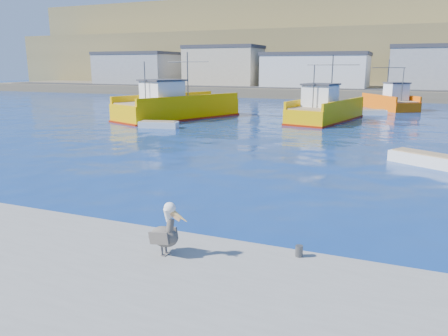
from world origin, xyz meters
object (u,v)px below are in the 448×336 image
Objects in this scene: skiff_mid at (425,160)px; trawler_yellow_a at (176,107)px; trawler_yellow_b at (325,110)px; pelican at (166,232)px; skiff_left at (159,125)px; skiff_extra at (370,113)px; boat_orange at (391,101)px.

trawler_yellow_a is at bearing 148.67° from skiff_mid.
trawler_yellow_b reaches higher than pelican.
skiff_extra is at bearing 47.58° from skiff_left.
skiff_left is 24.52m from skiff_extra.
boat_orange is 2.53× the size of skiff_left.
trawler_yellow_b reaches higher than skiff_mid.
trawler_yellow_a is at bearing -137.47° from boat_orange.
skiff_extra is 2.46× the size of pelican.
skiff_mid is at bearing -31.33° from trawler_yellow_a.
trawler_yellow_b is 19.75m from skiff_mid.
pelican is at bearing -62.05° from trawler_yellow_a.
boat_orange is at bearing 69.47° from trawler_yellow_b.
boat_orange is at bearing 54.29° from skiff_left.
trawler_yellow_b is 1.32× the size of boat_orange.
skiff_left and skiff_extra have the same top height.
skiff_left is at bearing 161.19° from skiff_mid.
trawler_yellow_b is 16.56m from skiff_left.
trawler_yellow_b is 34.61m from pelican.
trawler_yellow_b is at bearing 13.83° from trawler_yellow_a.
skiff_extra is at bearing 63.41° from trawler_yellow_b.
trawler_yellow_a is 3.64× the size of skiff_mid.
skiff_left is 28.06m from pelican.
pelican is (-6.85, -16.78, 0.86)m from skiff_mid.
trawler_yellow_b is 3.00× the size of skiff_mid.
trawler_yellow_a is at bearing 105.89° from skiff_left.
boat_orange is at bearing 76.14° from skiff_extra.
pelican is (1.70, -34.57, 0.08)m from trawler_yellow_b.
pelican is at bearing -87.18° from trawler_yellow_b.
skiff_left is at bearing 121.02° from pelican.
trawler_yellow_b is (14.72, 3.62, -0.13)m from trawler_yellow_a.
trawler_yellow_a reaches higher than boat_orange.
trawler_yellow_a is 1.21× the size of trawler_yellow_b.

